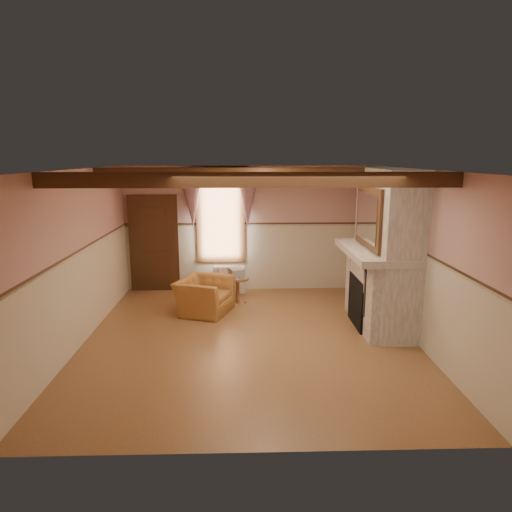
{
  "coord_description": "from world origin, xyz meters",
  "views": [
    {
      "loc": [
        -0.11,
        -7.17,
        3.0
      ],
      "look_at": [
        0.13,
        0.8,
        1.25
      ],
      "focal_mm": 32.0,
      "sensor_mm": 36.0,
      "label": 1
    }
  ],
  "objects_px": {
    "armchair": "(204,296)",
    "oil_lamp": "(374,238)",
    "radiator": "(229,279)",
    "mantel_clock": "(365,235)",
    "side_table": "(238,290)",
    "bowl": "(375,245)"
  },
  "relations": [
    {
      "from": "radiator",
      "to": "oil_lamp",
      "type": "bearing_deg",
      "value": -28.19
    },
    {
      "from": "mantel_clock",
      "to": "side_table",
      "type": "bearing_deg",
      "value": 168.18
    },
    {
      "from": "radiator",
      "to": "bowl",
      "type": "xyz_separation_m",
      "value": [
        2.66,
        -2.01,
        1.16
      ]
    },
    {
      "from": "armchair",
      "to": "oil_lamp",
      "type": "xyz_separation_m",
      "value": [
        3.11,
        -0.56,
        1.22
      ]
    },
    {
      "from": "mantel_clock",
      "to": "oil_lamp",
      "type": "distance_m",
      "value": 0.6
    },
    {
      "from": "armchair",
      "to": "radiator",
      "type": "xyz_separation_m",
      "value": [
        0.45,
        1.33,
        -0.04
      ]
    },
    {
      "from": "side_table",
      "to": "bowl",
      "type": "distance_m",
      "value": 3.0
    },
    {
      "from": "armchair",
      "to": "oil_lamp",
      "type": "height_order",
      "value": "oil_lamp"
    },
    {
      "from": "armchair",
      "to": "radiator",
      "type": "distance_m",
      "value": 1.41
    },
    {
      "from": "side_table",
      "to": "bowl",
      "type": "height_order",
      "value": "bowl"
    },
    {
      "from": "bowl",
      "to": "mantel_clock",
      "type": "height_order",
      "value": "mantel_clock"
    },
    {
      "from": "side_table",
      "to": "oil_lamp",
      "type": "height_order",
      "value": "oil_lamp"
    },
    {
      "from": "armchair",
      "to": "bowl",
      "type": "height_order",
      "value": "bowl"
    },
    {
      "from": "armchair",
      "to": "oil_lamp",
      "type": "distance_m",
      "value": 3.39
    },
    {
      "from": "radiator",
      "to": "bowl",
      "type": "bearing_deg",
      "value": -29.8
    },
    {
      "from": "side_table",
      "to": "radiator",
      "type": "height_order",
      "value": "radiator"
    },
    {
      "from": "side_table",
      "to": "oil_lamp",
      "type": "xyz_separation_m",
      "value": [
        2.47,
        -1.12,
        1.29
      ]
    },
    {
      "from": "armchair",
      "to": "bowl",
      "type": "relative_size",
      "value": 3.29
    },
    {
      "from": "side_table",
      "to": "radiator",
      "type": "bearing_deg",
      "value": 103.94
    },
    {
      "from": "armchair",
      "to": "oil_lamp",
      "type": "relative_size",
      "value": 3.72
    },
    {
      "from": "side_table",
      "to": "oil_lamp",
      "type": "distance_m",
      "value": 3.0
    },
    {
      "from": "bowl",
      "to": "mantel_clock",
      "type": "xyz_separation_m",
      "value": [
        0.0,
        0.72,
        0.06
      ]
    }
  ]
}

